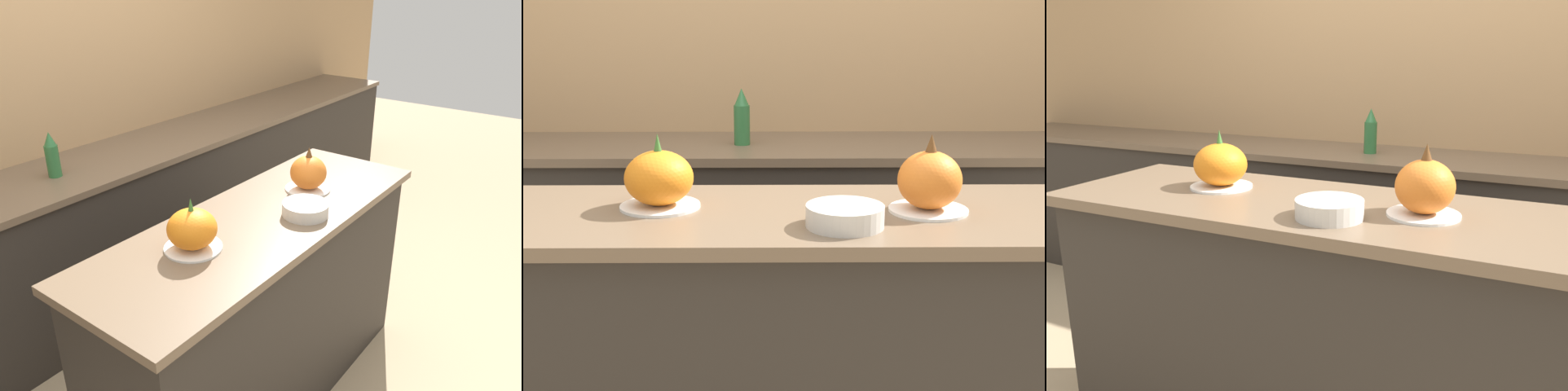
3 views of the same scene
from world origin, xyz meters
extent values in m
cube|color=tan|center=(0.00, 1.51, 1.25)|extent=(8.00, 0.06, 2.50)
cube|color=#2D2823|center=(0.00, 0.00, 0.46)|extent=(1.63, 0.52, 0.91)
cube|color=brown|center=(0.00, 0.00, 0.93)|extent=(1.69, 0.58, 0.03)
cube|color=#2D2823|center=(0.00, 1.18, 0.43)|extent=(6.00, 0.56, 0.87)
cube|color=brown|center=(0.00, 1.18, 0.89)|extent=(6.00, 0.60, 0.03)
cylinder|color=white|center=(-0.36, 0.04, 0.95)|extent=(0.21, 0.21, 0.01)
ellipsoid|color=orange|center=(-0.36, 0.04, 1.03)|extent=(0.18, 0.18, 0.14)
cone|color=#38702D|center=(-0.36, 0.04, 1.12)|extent=(0.02, 0.02, 0.05)
cylinder|color=white|center=(0.34, 0.00, 0.95)|extent=(0.21, 0.21, 0.01)
ellipsoid|color=orange|center=(0.34, 0.00, 1.03)|extent=(0.16, 0.16, 0.15)
cone|color=brown|center=(0.34, 0.00, 1.13)|extent=(0.03, 0.03, 0.05)
cylinder|color=#2D6B38|center=(-0.20, 1.17, 0.99)|extent=(0.07, 0.07, 0.16)
cone|color=#2D6B38|center=(-0.20, 1.17, 1.10)|extent=(0.06, 0.06, 0.07)
cylinder|color=beige|center=(0.11, -0.13, 0.98)|extent=(0.19, 0.19, 0.05)
camera|label=1|loc=(-1.49, -1.11, 1.87)|focal=35.00mm
camera|label=2|loc=(-0.05, -1.80, 1.47)|focal=50.00mm
camera|label=3|loc=(0.61, -1.36, 1.36)|focal=35.00mm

